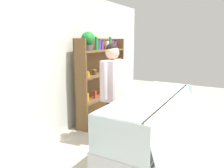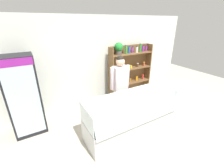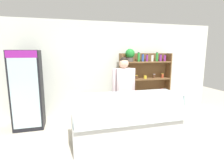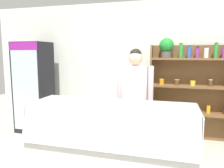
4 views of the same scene
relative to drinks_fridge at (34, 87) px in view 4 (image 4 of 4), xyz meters
The scene contains 5 objects.
back_wall 2.29m from the drinks_fridge, 15.44° to the left, with size 6.80×0.10×2.70m, color silver.
drinks_fridge is the anchor object (origin of this frame).
shelving_unit 3.16m from the drinks_fridge, ahead, with size 1.57×0.29×1.94m.
deli_display_case 2.52m from the drinks_fridge, 32.34° to the right, with size 2.18×0.80×1.01m.
shop_clerk 2.32m from the drinks_fridge, 13.54° to the right, with size 0.58×0.25×1.73m.
Camera 4 is at (0.63, -2.52, 1.65)m, focal length 35.00 mm.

